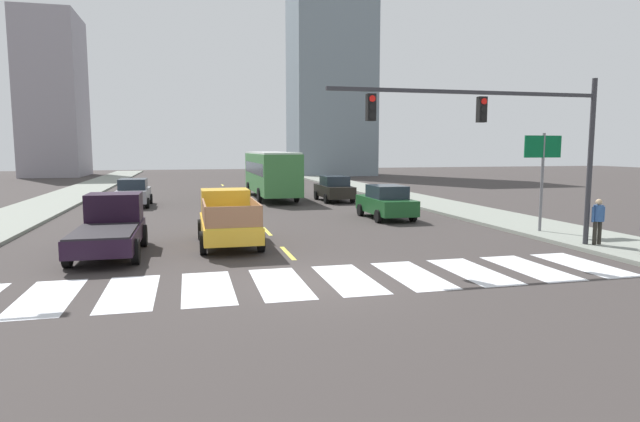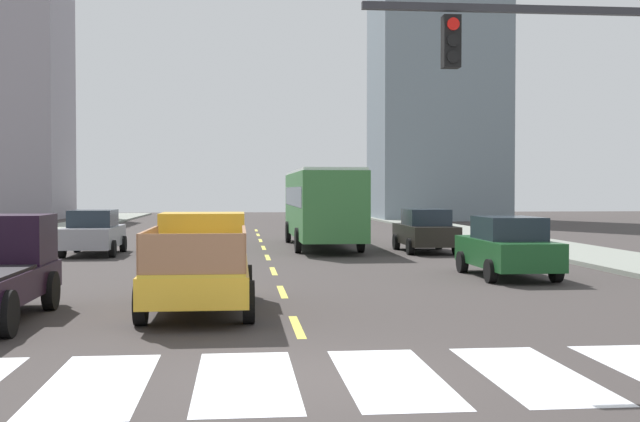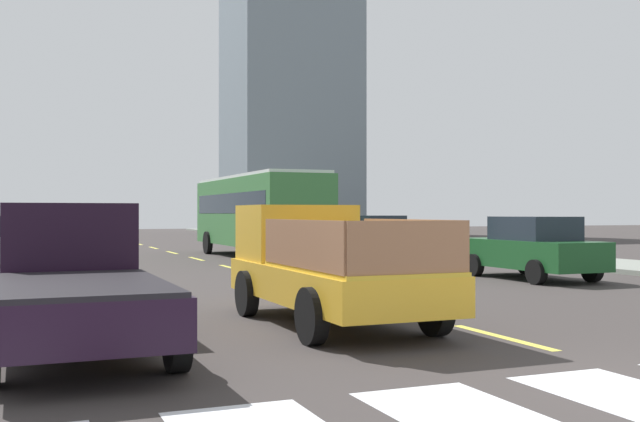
# 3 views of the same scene
# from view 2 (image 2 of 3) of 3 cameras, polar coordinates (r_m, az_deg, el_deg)

# --- Properties ---
(ground_plane) EXTENTS (160.00, 160.00, 0.00)m
(ground_plane) POSITION_cam_2_polar(r_m,az_deg,el_deg) (10.69, -0.08, -11.84)
(ground_plane) COLOR #393332
(sidewalk_right) EXTENTS (3.81, 110.00, 0.15)m
(sidewalk_right) POSITION_cam_2_polar(r_m,az_deg,el_deg) (31.24, 18.71, -2.98)
(sidewalk_right) COLOR gray
(sidewalk_right) RESTS_ON ground
(crosswalk_stripe_3) EXTENTS (1.29, 3.48, 0.01)m
(crosswalk_stripe_3) POSITION_cam_2_polar(r_m,az_deg,el_deg) (10.79, -15.63, -11.74)
(crosswalk_stripe_3) COLOR silver
(crosswalk_stripe_3) RESTS_ON ground
(crosswalk_stripe_4) EXTENTS (1.29, 3.48, 0.01)m
(crosswalk_stripe_4) POSITION_cam_2_polar(r_m,az_deg,el_deg) (10.63, -5.28, -11.88)
(crosswalk_stripe_4) COLOR silver
(crosswalk_stripe_4) RESTS_ON ground
(crosswalk_stripe_5) EXTENTS (1.29, 3.48, 0.01)m
(crosswalk_stripe_5) POSITION_cam_2_polar(r_m,az_deg,el_deg) (10.82, 5.03, -11.65)
(crosswalk_stripe_5) COLOR silver
(crosswalk_stripe_5) RESTS_ON ground
(crosswalk_stripe_6) EXTENTS (1.29, 3.48, 0.01)m
(crosswalk_stripe_6) POSITION_cam_2_polar(r_m,az_deg,el_deg) (11.32, 14.69, -11.11)
(crosswalk_stripe_6) COLOR silver
(crosswalk_stripe_6) RESTS_ON ground
(lane_dash_0) EXTENTS (0.16, 2.40, 0.01)m
(lane_dash_0) POSITION_cam_2_polar(r_m,az_deg,el_deg) (14.59, -1.65, -8.22)
(lane_dash_0) COLOR #DDD147
(lane_dash_0) RESTS_ON ground
(lane_dash_1) EXTENTS (0.16, 2.40, 0.01)m
(lane_dash_1) POSITION_cam_2_polar(r_m,az_deg,el_deg) (19.53, -2.71, -5.75)
(lane_dash_1) COLOR #DDD147
(lane_dash_1) RESTS_ON ground
(lane_dash_2) EXTENTS (0.16, 2.40, 0.01)m
(lane_dash_2) POSITION_cam_2_polar(r_m,az_deg,el_deg) (24.49, -3.33, -4.29)
(lane_dash_2) COLOR #DDD147
(lane_dash_2) RESTS_ON ground
(lane_dash_3) EXTENTS (0.16, 2.40, 0.01)m
(lane_dash_3) POSITION_cam_2_polar(r_m,az_deg,el_deg) (29.47, -3.75, -3.31)
(lane_dash_3) COLOR #DDD147
(lane_dash_3) RESTS_ON ground
(lane_dash_4) EXTENTS (0.16, 2.40, 0.01)m
(lane_dash_4) POSITION_cam_2_polar(r_m,az_deg,el_deg) (34.45, -4.04, -2.62)
(lane_dash_4) COLOR #DDD147
(lane_dash_4) RESTS_ON ground
(lane_dash_5) EXTENTS (0.16, 2.40, 0.01)m
(lane_dash_5) POSITION_cam_2_polar(r_m,az_deg,el_deg) (39.44, -4.26, -2.10)
(lane_dash_5) COLOR #DDD147
(lane_dash_5) RESTS_ON ground
(lane_dash_6) EXTENTS (0.16, 2.40, 0.01)m
(lane_dash_6) POSITION_cam_2_polar(r_m,az_deg,el_deg) (44.43, -4.43, -1.70)
(lane_dash_6) COLOR #DDD147
(lane_dash_6) RESTS_ON ground
(lane_dash_7) EXTENTS (0.16, 2.40, 0.01)m
(lane_dash_7) POSITION_cam_2_polar(r_m,az_deg,el_deg) (49.42, -4.56, -1.38)
(lane_dash_7) COLOR #DDD147
(lane_dash_7) RESTS_ON ground
(pickup_stakebed) EXTENTS (2.18, 5.20, 1.96)m
(pickup_stakebed) POSITION_cam_2_polar(r_m,az_deg,el_deg) (16.88, -8.51, -3.72)
(pickup_stakebed) COLOR gold
(pickup_stakebed) RESTS_ON ground
(city_bus) EXTENTS (2.72, 10.80, 3.32)m
(city_bus) POSITION_cam_2_polar(r_m,az_deg,el_deg) (34.52, 0.12, 0.63)
(city_bus) COLOR #38763B
(city_bus) RESTS_ON ground
(sedan_near_right) EXTENTS (2.02, 4.40, 1.72)m
(sedan_near_right) POSITION_cam_2_polar(r_m,az_deg,el_deg) (32.20, 7.50, -1.39)
(sedan_near_right) COLOR black
(sedan_near_right) RESTS_ON ground
(sedan_mid) EXTENTS (2.02, 4.40, 1.72)m
(sedan_mid) POSITION_cam_2_polar(r_m,az_deg,el_deg) (23.27, 13.16, -2.51)
(sedan_mid) COLOR #1A4F24
(sedan_mid) RESTS_ON ground
(sedan_far) EXTENTS (2.02, 4.40, 1.72)m
(sedan_far) POSITION_cam_2_polar(r_m,az_deg,el_deg) (31.75, -15.79, -1.47)
(sedan_far) COLOR gray
(sedan_far) RESTS_ON ground
(tower_tall_centre) EXTENTS (7.01, 10.01, 20.45)m
(tower_tall_centre) POSITION_cam_2_polar(r_m,az_deg,el_deg) (74.94, -20.37, 7.33)
(tower_tall_centre) COLOR gray
(tower_tall_centre) RESTS_ON ground
(block_mid_left) EXTENTS (10.51, 9.02, 31.77)m
(block_mid_left) POSITION_cam_2_polar(r_m,az_deg,el_deg) (69.89, 8.32, 12.53)
(block_mid_left) COLOR gray
(block_mid_left) RESTS_ON ground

